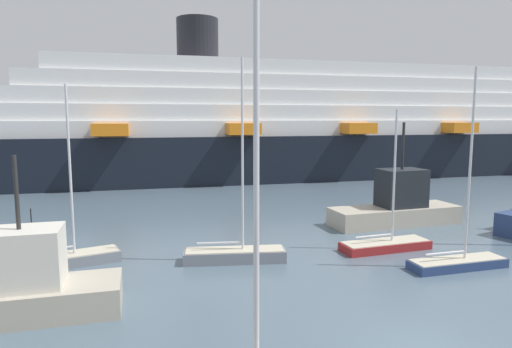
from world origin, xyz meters
TOP-DOWN VIEW (x-y plane):
  - sailboat_0 at (4.03, 8.60)m, footprint 4.53×1.58m
  - sailboat_3 at (-3.39, 8.78)m, footprint 4.64×1.85m
  - sailboat_5 at (-10.58, 10.07)m, footprint 4.63×2.35m
  - sailboat_6 at (5.60, 5.48)m, footprint 4.34×1.20m
  - fishing_boat_0 at (7.48, 13.14)m, footprint 8.06×2.77m
  - fishing_boat_1 at (-11.30, 5.10)m, footprint 6.68×2.27m
  - channel_buoy_0 at (-13.12, 15.60)m, footprint 0.73×0.73m
  - cruise_ship at (13.59, 36.18)m, footprint 83.81×13.64m

SIDE VIEW (x-z plane):
  - sailboat_0 at x=4.03m, z-range -3.06..3.69m
  - sailboat_5 at x=-10.58m, z-range -3.52..4.24m
  - channel_buoy_0 at x=-13.12m, z-range -0.40..1.14m
  - sailboat_6 at x=5.60m, z-range -3.83..4.59m
  - sailboat_3 at x=-3.39m, z-range -4.03..4.88m
  - fishing_boat_1 at x=-11.30m, z-range -1.60..3.61m
  - fishing_boat_0 at x=7.48m, z-range -1.93..4.18m
  - cruise_ship at x=13.59m, z-range -2.91..13.42m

